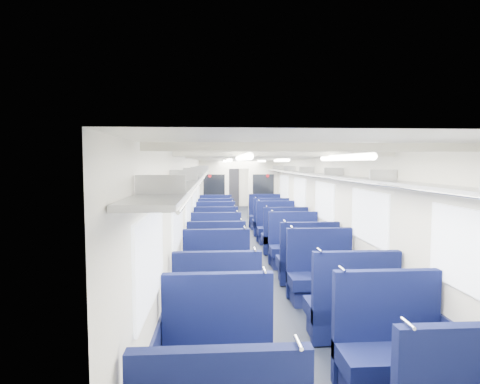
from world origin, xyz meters
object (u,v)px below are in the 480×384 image
Objects in this scene: seat_16 at (216,224)px; seat_19 at (265,218)px; seat_18 at (216,219)px; seat_6 at (217,281)px; seat_17 at (270,224)px; seat_9 at (307,264)px; seat_4 at (217,311)px; seat_7 at (321,279)px; seat_8 at (216,262)px; seat_14 at (216,231)px; seat_10 at (216,251)px; seat_13 at (284,239)px; seat_11 at (294,249)px; seat_3 at (392,355)px; seat_2 at (218,360)px; seat_12 at (216,238)px; seat_5 at (351,311)px; end_door at (232,187)px; bulkhead at (239,190)px; seat_15 at (276,230)px.

seat_19 is at bearing 36.35° from seat_16.
seat_18 is (0.00, 1.00, 0.00)m from seat_16.
seat_6 is 1.00× the size of seat_17.
seat_18 is at bearing 106.12° from seat_9.
seat_4 and seat_16 have the same top height.
seat_8 is (-1.66, 1.13, 0.00)m from seat_7.
seat_14 is at bearing -90.00° from seat_16.
seat_6 is at bearing -90.00° from seat_10.
seat_13 is 2.03m from seat_14.
seat_11 is at bearing -90.00° from seat_17.
seat_3 is 4.85m from seat_10.
seat_2 is 5.90m from seat_12.
seat_16 is at bearing 124.52° from seat_13.
seat_5 is 1.00× the size of seat_16.
seat_6 is (-1.66, 1.36, 0.00)m from seat_5.
seat_12 is (0.00, 4.71, 0.00)m from seat_4.
end_door is at bearing 94.57° from seat_13.
bulkhead is 1.50m from seat_19.
seat_11 is at bearing -38.81° from seat_12.
seat_15 is at bearing 74.00° from seat_4.
seat_8 is 3.78m from seat_15.
seat_7 is (0.00, 2.47, 0.00)m from seat_3.
seat_7 is 2.67m from seat_10.
seat_18 is (-0.83, -6.97, -0.64)m from end_door.
seat_12 is (-0.83, -10.20, -0.64)m from end_door.
seat_10 and seat_16 have the same top height.
seat_7 and seat_12 have the same top height.
seat_14 is at bearing 90.00° from seat_6.
seat_15 is at bearing -90.00° from seat_17.
end_door is 9.18m from seat_15.
end_door is 1.69× the size of seat_19.
end_door is 1.69× the size of seat_3.
seat_12 is 1.00× the size of seat_17.
seat_2 is at bearing -124.04° from seat_7.
seat_11 and seat_12 have the same top height.
seat_16 is (0.00, 3.59, 0.00)m from seat_10.
seat_11 is at bearing -54.37° from seat_14.
seat_3 is 1.00× the size of seat_19.
seat_5 is 3.83m from seat_10.
seat_4 and seat_8 have the same top height.
seat_2 is at bearing -90.00° from seat_14.
seat_19 is at bearing 73.94° from seat_8.
seat_12 is at bearing 141.19° from seat_11.
end_door reaches higher than seat_5.
seat_4 is at bearing -90.00° from seat_10.
seat_4 is 7.93m from seat_18.
seat_17 is at bearing -32.16° from seat_18.
seat_2 and seat_3 have the same top height.
seat_2 is 9.13m from seat_18.
bulkhead is 3.58m from seat_14.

